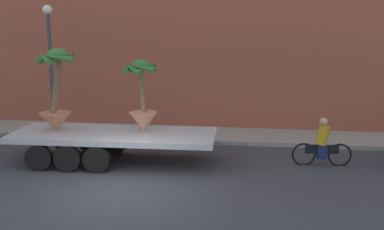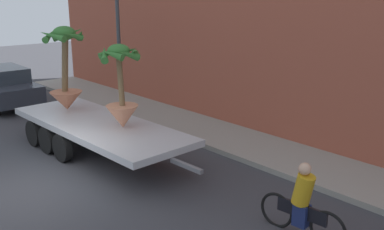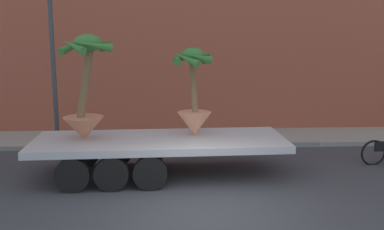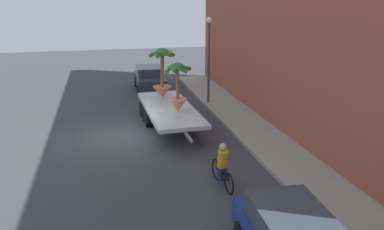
# 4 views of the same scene
# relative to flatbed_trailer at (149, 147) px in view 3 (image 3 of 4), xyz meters

# --- Properties ---
(ground_plane) EXTENTS (60.00, 60.00, 0.00)m
(ground_plane) POSITION_rel_flatbed_trailer_xyz_m (1.24, -2.40, -0.77)
(ground_plane) COLOR #38383D
(sidewalk) EXTENTS (24.00, 2.20, 0.15)m
(sidewalk) POSITION_rel_flatbed_trailer_xyz_m (1.24, 3.70, -0.69)
(sidewalk) COLOR gray
(sidewalk) RESTS_ON ground
(flatbed_trailer) EXTENTS (7.40, 2.44, 0.98)m
(flatbed_trailer) POSITION_rel_flatbed_trailer_xyz_m (0.00, 0.00, 0.00)
(flatbed_trailer) COLOR #B7BABF
(flatbed_trailer) RESTS_ON ground
(potted_palm_rear) EXTENTS (1.22, 1.27, 2.28)m
(potted_palm_rear) POSITION_rel_flatbed_trailer_xyz_m (1.15, 0.26, 1.21)
(potted_palm_rear) COLOR tan
(potted_palm_rear) RESTS_ON flatbed_trailer
(potted_palm_middle) EXTENTS (1.40, 1.44, 2.61)m
(potted_palm_middle) POSITION_rel_flatbed_trailer_xyz_m (-1.55, -0.01, 1.33)
(potted_palm_middle) COLOR #C17251
(potted_palm_middle) RESTS_ON flatbed_trailer
(street_lamp) EXTENTS (0.36, 0.36, 4.83)m
(street_lamp) POSITION_rel_flatbed_trailer_xyz_m (-3.05, 2.90, 2.46)
(street_lamp) COLOR #383D42
(street_lamp) RESTS_ON sidewalk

